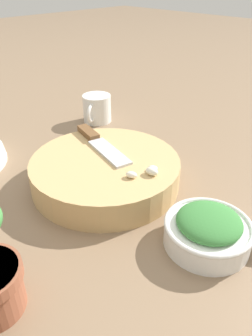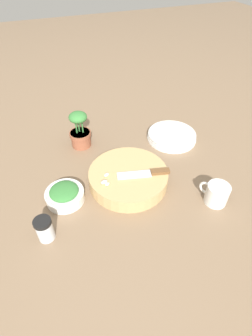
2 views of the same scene
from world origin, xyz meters
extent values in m
plane|color=#7F664C|center=(0.00, 0.00, 0.00)|extent=(5.00, 5.00, 0.00)
cylinder|color=tan|center=(0.05, -0.02, 0.03)|extent=(0.29, 0.29, 0.05)
cube|color=brown|center=(0.15, -0.07, 0.06)|extent=(0.07, 0.04, 0.01)
cube|color=silver|center=(0.06, -0.05, 0.06)|extent=(0.12, 0.06, 0.01)
ellipsoid|color=silver|center=(-0.05, -0.05, 0.06)|extent=(0.03, 0.02, 0.01)
ellipsoid|color=#F0E6CE|center=(-0.03, -0.02, 0.06)|extent=(0.02, 0.02, 0.01)
ellipsoid|color=#F3E9C8|center=(-0.04, -0.06, 0.06)|extent=(0.02, 0.02, 0.01)
cylinder|color=silver|center=(-0.18, -0.02, 0.02)|extent=(0.13, 0.13, 0.04)
torus|color=silver|center=(-0.18, -0.02, 0.04)|extent=(0.13, 0.13, 0.01)
ellipsoid|color=#387A38|center=(-0.18, -0.02, 0.04)|extent=(0.10, 0.10, 0.03)
cylinder|color=silver|center=(0.30, -0.21, 0.04)|extent=(0.08, 0.08, 0.07)
torus|color=silver|center=(0.28, -0.18, 0.04)|extent=(0.03, 0.05, 0.05)
camera|label=1|loc=(-0.36, 0.33, 0.37)|focal=35.00mm
camera|label=2|loc=(-0.20, -0.65, 0.70)|focal=28.00mm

